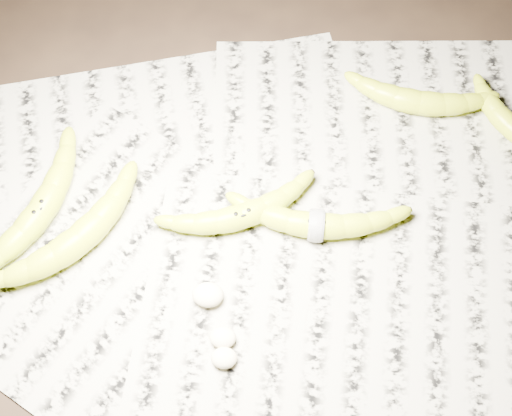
# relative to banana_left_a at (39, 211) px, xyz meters

# --- Properties ---
(ground) EXTENTS (3.00, 3.00, 0.00)m
(ground) POSITION_rel_banana_left_a_xyz_m (0.32, -0.01, -0.03)
(ground) COLOR black
(ground) RESTS_ON ground
(newspaper_patch) EXTENTS (0.90, 0.70, 0.01)m
(newspaper_patch) POSITION_rel_banana_left_a_xyz_m (0.29, -0.00, -0.02)
(newspaper_patch) COLOR #A3A08B
(newspaper_patch) RESTS_ON ground
(banana_left_a) EXTENTS (0.14, 0.23, 0.04)m
(banana_left_a) POSITION_rel_banana_left_a_xyz_m (0.00, 0.00, 0.00)
(banana_left_a) COLOR #C0DD1B
(banana_left_a) RESTS_ON newspaper_patch
(banana_left_b) EXTENTS (0.19, 0.20, 0.04)m
(banana_left_b) POSITION_rel_banana_left_a_xyz_m (0.06, -0.04, 0.00)
(banana_left_b) COLOR #C0DD1B
(banana_left_b) RESTS_ON newspaper_patch
(banana_center) EXTENTS (0.20, 0.12, 0.04)m
(banana_center) POSITION_rel_banana_left_a_xyz_m (0.27, 0.01, -0.00)
(banana_center) COLOR #C0DD1B
(banana_center) RESTS_ON newspaper_patch
(banana_taped) EXTENTS (0.22, 0.07, 0.04)m
(banana_taped) POSITION_rel_banana_left_a_xyz_m (0.37, 0.00, -0.00)
(banana_taped) COLOR #C0DD1B
(banana_taped) RESTS_ON newspaper_patch
(banana_upper_a) EXTENTS (0.19, 0.08, 0.04)m
(banana_upper_a) POSITION_rel_banana_left_a_xyz_m (0.51, 0.21, -0.00)
(banana_upper_a) COLOR #C0DD1B
(banana_upper_a) RESTS_ON newspaper_patch
(banana_upper_b) EXTENTS (0.14, 0.15, 0.03)m
(banana_upper_b) POSITION_rel_banana_left_a_xyz_m (0.64, 0.17, -0.00)
(banana_upper_b) COLOR #C0DD1B
(banana_upper_b) RESTS_ON newspaper_patch
(measuring_tape) EXTENTS (0.01, 0.05, 0.05)m
(measuring_tape) POSITION_rel_banana_left_a_xyz_m (0.37, 0.00, -0.00)
(measuring_tape) COLOR white
(measuring_tape) RESTS_ON newspaper_patch
(flesh_chunk_a) EXTENTS (0.04, 0.03, 0.02)m
(flesh_chunk_a) POSITION_rel_banana_left_a_xyz_m (0.23, -0.10, -0.01)
(flesh_chunk_a) COLOR #F1E8BA
(flesh_chunk_a) RESTS_ON newspaper_patch
(flesh_chunk_b) EXTENTS (0.03, 0.03, 0.02)m
(flesh_chunk_b) POSITION_rel_banana_left_a_xyz_m (0.26, -0.15, -0.01)
(flesh_chunk_b) COLOR #F1E8BA
(flesh_chunk_b) RESTS_ON newspaper_patch
(flesh_chunk_c) EXTENTS (0.03, 0.03, 0.02)m
(flesh_chunk_c) POSITION_rel_banana_left_a_xyz_m (0.26, -0.18, -0.01)
(flesh_chunk_c) COLOR #F1E8BA
(flesh_chunk_c) RESTS_ON newspaper_patch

